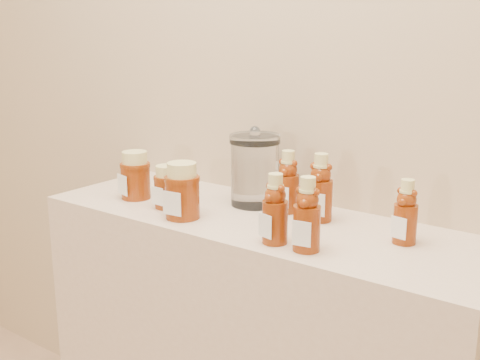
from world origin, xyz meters
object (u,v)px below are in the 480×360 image
Objects in this scene: bear_bottle_back_left at (288,177)px; glass_canister at (255,167)px; honey_jar_left at (135,175)px; bear_bottle_front_left at (275,204)px.

bear_bottle_back_left is 0.11m from glass_canister.
honey_jar_left is 0.34m from glass_canister.
glass_canister reaches higher than bear_bottle_front_left.
bear_bottle_back_left is at bearing 34.15° from honey_jar_left.
glass_canister is at bearing 40.78° from honey_jar_left.
bear_bottle_front_left is 1.34× the size of honey_jar_left.
glass_canister is (-0.11, 0.00, 0.01)m from bear_bottle_back_left.
glass_canister reaches higher than honey_jar_left.
glass_canister reaches higher than bear_bottle_back_left.
bear_bottle_front_left is at bearing -66.67° from bear_bottle_back_left.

